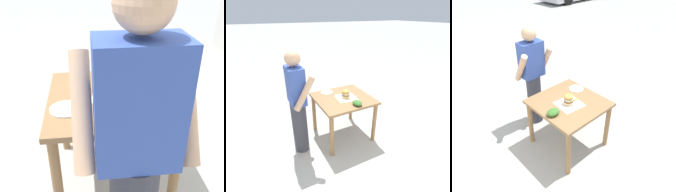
# 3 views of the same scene
# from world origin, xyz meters

# --- Properties ---
(ground_plane) EXTENTS (80.00, 80.00, 0.00)m
(ground_plane) POSITION_xyz_m (0.00, 0.00, 0.00)
(ground_plane) COLOR #ADAAA3
(patio_table) EXTENTS (0.92, 0.95, 0.79)m
(patio_table) POSITION_xyz_m (0.00, 0.00, 0.66)
(patio_table) COLOR olive
(patio_table) RESTS_ON ground
(serving_paper) EXTENTS (0.36, 0.36, 0.00)m
(serving_paper) POSITION_xyz_m (-0.03, -0.05, 0.80)
(serving_paper) COLOR white
(serving_paper) RESTS_ON patio_table
(sandwich) EXTENTS (0.14, 0.14, 0.19)m
(sandwich) POSITION_xyz_m (-0.04, -0.03, 0.87)
(sandwich) COLOR gold
(sandwich) RESTS_ON serving_paper
(pickle_spear) EXTENTS (0.10, 0.03, 0.02)m
(pickle_spear) POSITION_xyz_m (0.08, -0.04, 0.81)
(pickle_spear) COLOR #8EA83D
(pickle_spear) RESTS_ON serving_paper
(side_plate_with_forks) EXTENTS (0.22, 0.22, 0.02)m
(side_plate_with_forks) POSITION_xyz_m (0.32, 0.17, 0.80)
(side_plate_with_forks) COLOR white
(side_plate_with_forks) RESTS_ON patio_table
(side_salad) EXTENTS (0.18, 0.14, 0.08)m
(side_salad) POSITION_xyz_m (-0.35, -0.07, 0.83)
(side_salad) COLOR #386B28
(side_salad) RESTS_ON patio_table
(diner_across_table) EXTENTS (0.55, 0.35, 1.69)m
(diner_across_table) POSITION_xyz_m (-0.03, 0.81, 0.88)
(diner_across_table) COLOR #33333D
(diner_across_table) RESTS_ON ground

